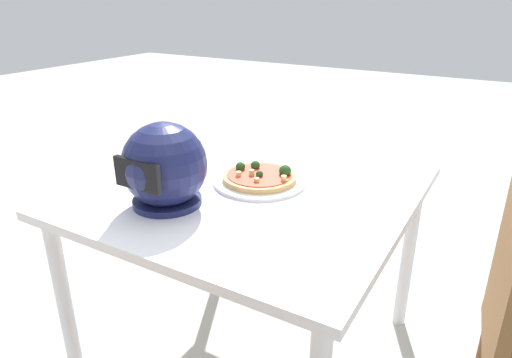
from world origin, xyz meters
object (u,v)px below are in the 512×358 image
(motorcycle_helmet, at_px, (164,167))
(pizza, at_px, (260,176))
(dining_table, at_px, (253,206))
(drinking_glass, at_px, (179,145))

(motorcycle_helmet, bearing_deg, pizza, -119.27)
(dining_table, relative_size, motorcycle_helmet, 4.06)
(motorcycle_helmet, bearing_deg, dining_table, -121.37)
(dining_table, relative_size, pizza, 4.15)
(dining_table, xyz_separation_m, motorcycle_helmet, (0.15, 0.25, 0.20))
(drinking_glass, bearing_deg, motorcycle_helmet, 123.54)
(pizza, height_order, motorcycle_helmet, motorcycle_helmet)
(dining_table, xyz_separation_m, drinking_glass, (0.37, -0.08, 0.14))
(pizza, bearing_deg, drinking_glass, -5.95)
(pizza, distance_m, drinking_glass, 0.39)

